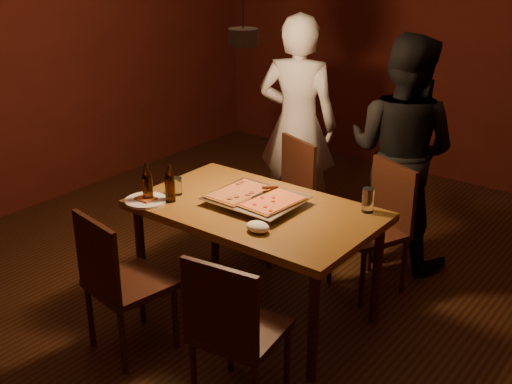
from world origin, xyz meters
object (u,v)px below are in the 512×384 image
Objects in this scene: beer_bottle_a at (147,183)px; beer_bottle_b at (170,183)px; diner_white at (298,125)px; pendant_lamp at (243,35)px; chair_far_right at (379,216)px; pizza_tray at (256,201)px; dining_table at (256,218)px; chair_near_right at (232,321)px; chair_far_left at (286,187)px; plate_slice at (146,200)px; diner_dark at (401,152)px; chair_near_left at (116,273)px.

beer_bottle_a is 0.14m from beer_bottle_b.
diner_white is 1.50m from pendant_lamp.
chair_far_right reaches higher than pizza_tray.
chair_far_right is (0.46, 0.78, -0.14)m from dining_table.
chair_far_right is at bearing 59.43° from dining_table.
chair_near_right is at bearing -60.07° from dining_table.
beer_bottle_a reaches higher than pizza_tray.
pizza_tray is 0.50× the size of pendant_lamp.
chair_near_right is at bearing -23.99° from beer_bottle_a.
pendant_lamp is at bearing 67.87° from chair_far_right.
dining_table is 0.91m from chair_far_left.
pizza_tray is at bearing 79.82° from chair_far_right.
pizza_tray is (-0.48, -0.75, 0.24)m from chair_far_right.
chair_far_left reaches higher than dining_table.
chair_near_right is 1.21m from beer_bottle_a.
chair_far_right is 1.57m from plate_slice.
diner_dark is (0.85, 1.50, -0.02)m from beer_bottle_b.
chair_far_right is 1.59m from chair_near_right.
chair_near_right is 2.36m from diner_white.
beer_bottle_b is 0.14× the size of diner_white.
dining_table is at bearing -33.33° from pendant_lamp.
plate_slice is at bearing -130.80° from pendant_lamp.
beer_bottle_a is 1.03× the size of beer_bottle_b.
chair_far_left is at bearing 77.76° from beer_bottle_a.
dining_table is 0.92m from chair_near_left.
diner_white is (0.04, 1.64, 0.12)m from plate_slice.
diner_dark reaches higher than chair_far_left.
diner_dark is at bearing 60.37° from beer_bottle_b.
beer_bottle_b is 0.22× the size of pendant_lamp.
diner_white is at bearing 108.29° from chair_near_right.
pizza_tray is at bearing 32.86° from beer_bottle_a.
pendant_lamp is at bearing 62.47° from diner_dark.
chair_near_right is 1.19m from plate_slice.
chair_near_right is 1.93× the size of beer_bottle_a.
pizza_tray is 2.25× the size of beer_bottle_b.
beer_bottle_b is at bearing 70.33° from chair_far_right.
beer_bottle_b is (-0.48, -0.25, 0.20)m from dining_table.
diner_white is (-0.22, 0.46, 0.35)m from chair_far_left.
plate_slice is at bearing 149.06° from chair_near_right.
chair_far_right is 1.00× the size of pizza_tray.
chair_near_right is 1.68m from pendant_lamp.
chair_near_left is at bearing -78.30° from beer_bottle_b.
chair_far_left is 0.61m from diner_white.
beer_bottle_b is at bearing -152.20° from dining_table.
chair_near_left is (-0.36, -0.84, -0.14)m from dining_table.
pendant_lamp is (0.15, -0.70, 1.22)m from chair_far_left.
pizza_tray is 0.32× the size of diner_dark.
beer_bottle_a is at bearing 124.98° from chair_near_left.
chair_far_left is 2.22× the size of beer_bottle_b.
beer_bottle_b is (-0.95, 0.56, 0.34)m from chair_near_right.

